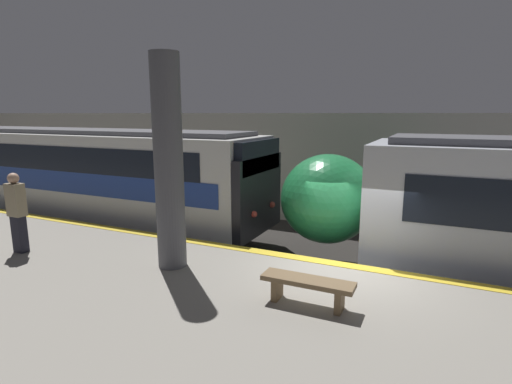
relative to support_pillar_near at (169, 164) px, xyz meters
The scene contains 7 objects.
ground_plane 4.75m from the support_pillar_near, 27.08° to the left, with size 120.00×120.00×0.00m, color #282623.
platform 4.27m from the support_pillar_near, 18.99° to the right, with size 40.00×5.47×1.03m.
station_rear_barrier 8.56m from the support_pillar_near, 67.90° to the left, with size 50.00×0.15×4.09m.
support_pillar_near is the anchor object (origin of this frame).
train_boxy 9.52m from the support_pillar_near, 156.78° to the left, with size 18.14×2.83×3.55m.
person_waiting 3.83m from the support_pillar_near, 167.96° to the right, with size 0.38×0.24×1.79m.
platform_bench 3.53m from the support_pillar_near, ahead, with size 1.50×0.40×0.45m.
Camera 1 is at (1.60, -7.92, 4.07)m, focal length 28.00 mm.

